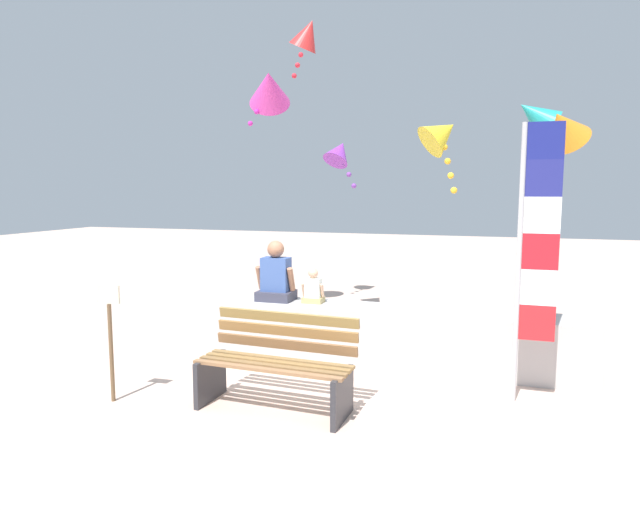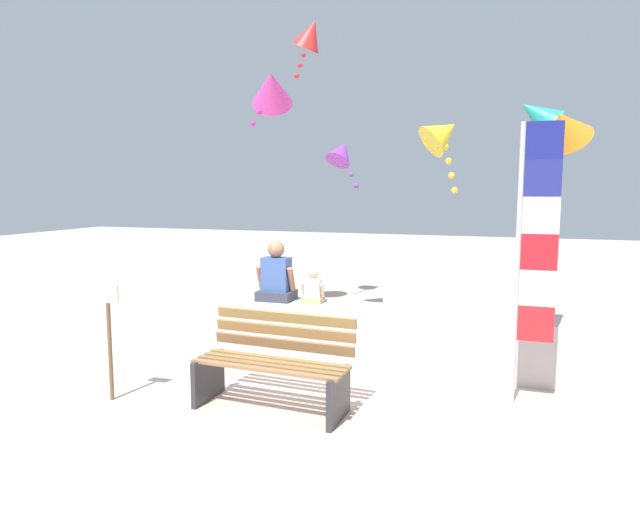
{
  "view_description": "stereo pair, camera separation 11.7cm",
  "coord_description": "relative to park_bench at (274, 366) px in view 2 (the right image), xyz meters",
  "views": [
    {
      "loc": [
        1.63,
        -5.3,
        2.08
      ],
      "look_at": [
        -0.35,
        0.96,
        1.29
      ],
      "focal_mm": 30.36,
      "sensor_mm": 36.0,
      "label": 1
    },
    {
      "loc": [
        1.74,
        -5.26,
        2.08
      ],
      "look_at": [
        -0.35,
        0.96,
        1.29
      ],
      "focal_mm": 30.36,
      "sensor_mm": 36.0,
      "label": 2
    }
  ],
  "objects": [
    {
      "name": "seawall_ledge",
      "position": [
        0.27,
        1.61,
        -0.07
      ],
      "size": [
        5.57,
        0.61,
        0.69
      ],
      "primitive_type": "cube",
      "color": "#B7B2B0",
      "rests_on": "ground"
    },
    {
      "name": "person_adult",
      "position": [
        -0.67,
        1.64,
        0.57
      ],
      "size": [
        0.5,
        0.37,
        0.76
      ],
      "color": "#373849",
      "rests_on": "seawall_ledge"
    },
    {
      "name": "kite_orange",
      "position": [
        2.69,
        2.57,
        2.42
      ],
      "size": [
        0.81,
        0.84,
        0.91
      ],
      "color": "orange"
    },
    {
      "name": "sign_post",
      "position": [
        -1.61,
        -0.35,
        0.29
      ],
      "size": [
        0.24,
        0.04,
        1.17
      ],
      "color": "brown",
      "rests_on": "ground"
    },
    {
      "name": "kite_red",
      "position": [
        -1.04,
        3.98,
        4.17
      ],
      "size": [
        0.7,
        0.73,
        1.06
      ],
      "color": "red"
    },
    {
      "name": "kite_magenta",
      "position": [
        -1.47,
        3.39,
        3.25
      ],
      "size": [
        0.9,
        1.02,
        1.01
      ],
      "color": "#DB3D9E"
    },
    {
      "name": "person_child",
      "position": [
        -0.17,
        1.64,
        0.44
      ],
      "size": [
        0.28,
        0.21,
        0.43
      ],
      "color": "tan",
      "rests_on": "seawall_ledge"
    },
    {
      "name": "flag_banner",
      "position": [
        2.3,
        0.85,
        1.14
      ],
      "size": [
        0.38,
        0.05,
        2.71
      ],
      "color": "#B7B7BC",
      "rests_on": "ground"
    },
    {
      "name": "kite_yellow",
      "position": [
        1.27,
        2.51,
        2.38
      ],
      "size": [
        0.75,
        0.74,
        1.07
      ],
      "color": "yellow"
    },
    {
      "name": "kite_teal",
      "position": [
        2.39,
        2.69,
        2.59
      ],
      "size": [
        0.66,
        0.59,
        0.88
      ],
      "color": "teal"
    },
    {
      "name": "kite_purple",
      "position": [
        -0.44,
        3.81,
        2.27
      ],
      "size": [
        0.62,
        0.67,
        0.85
      ],
      "color": "purple"
    },
    {
      "name": "ground_plane",
      "position": [
        0.27,
        0.65,
        -0.41
      ],
      "size": [
        40.0,
        40.0,
        0.0
      ],
      "primitive_type": "plane",
      "color": "#CEAE9D"
    },
    {
      "name": "park_bench",
      "position": [
        0.0,
        0.0,
        0.0
      ],
      "size": [
        1.52,
        0.68,
        0.88
      ],
      "color": "#916745",
      "rests_on": "ground"
    }
  ]
}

